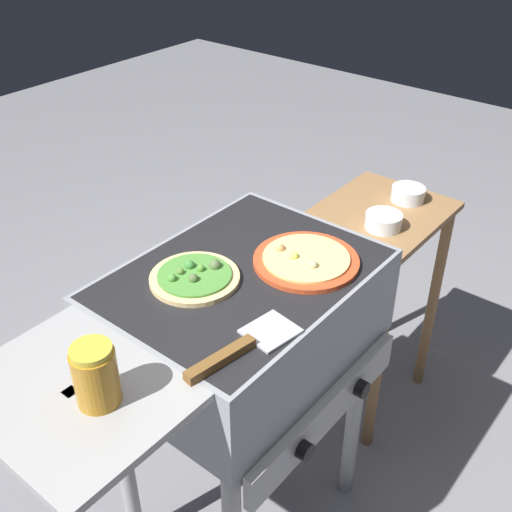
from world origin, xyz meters
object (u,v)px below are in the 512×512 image
(spatula, at_px, (242,347))
(grill, at_px, (241,325))
(topping_bowl_near, at_px, (408,194))
(pizza_veggie, at_px, (195,277))
(pizza_cheese, at_px, (306,260))
(sauce_jar, at_px, (95,375))
(prep_table, at_px, (373,271))
(topping_bowl_far, at_px, (383,221))

(spatula, bearing_deg, grill, 41.31)
(topping_bowl_near, bearing_deg, grill, 178.11)
(pizza_veggie, bearing_deg, spatula, -115.61)
(topping_bowl_near, bearing_deg, pizza_veggie, 173.80)
(pizza_cheese, distance_m, sauce_jar, 0.58)
(grill, height_order, spatula, spatula)
(spatula, xyz_separation_m, prep_table, (0.86, 0.17, -0.36))
(sauce_jar, bearing_deg, spatula, -23.28)
(pizza_cheese, distance_m, spatula, 0.33)
(pizza_veggie, distance_m, sauce_jar, 0.39)
(pizza_veggie, height_order, sauce_jar, sauce_jar)
(pizza_veggie, relative_size, sauce_jar, 1.68)
(pizza_veggie, xyz_separation_m, topping_bowl_far, (0.67, -0.12, -0.12))
(prep_table, bearing_deg, sauce_jar, -177.03)
(pizza_cheese, bearing_deg, pizza_veggie, 144.18)
(topping_bowl_near, bearing_deg, topping_bowl_far, -173.12)
(pizza_veggie, bearing_deg, prep_table, -4.85)
(grill, xyz_separation_m, topping_bowl_near, (0.79, -0.03, 0.04))
(grill, height_order, sauce_jar, sauce_jar)
(topping_bowl_near, xyz_separation_m, topping_bowl_far, (-0.20, -0.02, 0.00))
(grill, relative_size, prep_table, 1.24)
(grill, distance_m, topping_bowl_near, 0.79)
(spatula, height_order, prep_table, spatula)
(grill, height_order, pizza_veggie, pizza_veggie)
(pizza_cheese, relative_size, prep_table, 0.32)
(prep_table, bearing_deg, topping_bowl_near, -14.58)
(prep_table, bearing_deg, pizza_veggie, 175.15)
(pizza_veggie, xyz_separation_m, sauce_jar, (-0.37, -0.12, 0.05))
(grill, relative_size, sauce_jar, 7.91)
(prep_table, bearing_deg, pizza_cheese, -170.46)
(pizza_veggie, bearing_deg, topping_bowl_near, -6.20)
(pizza_veggie, height_order, topping_bowl_near, pizza_veggie)
(grill, distance_m, topping_bowl_far, 0.60)
(grill, bearing_deg, spatula, -138.69)
(grill, bearing_deg, pizza_cheese, -31.94)
(sauce_jar, xyz_separation_m, topping_bowl_near, (1.24, 0.03, -0.17))
(pizza_veggie, relative_size, topping_bowl_near, 1.92)
(pizza_cheese, xyz_separation_m, topping_bowl_far, (0.45, 0.04, -0.11))
(pizza_cheese, xyz_separation_m, topping_bowl_near, (0.65, 0.06, -0.11))
(pizza_cheese, height_order, topping_bowl_near, pizza_cheese)
(pizza_cheese, bearing_deg, grill, 148.06)
(pizza_cheese, distance_m, prep_table, 0.65)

